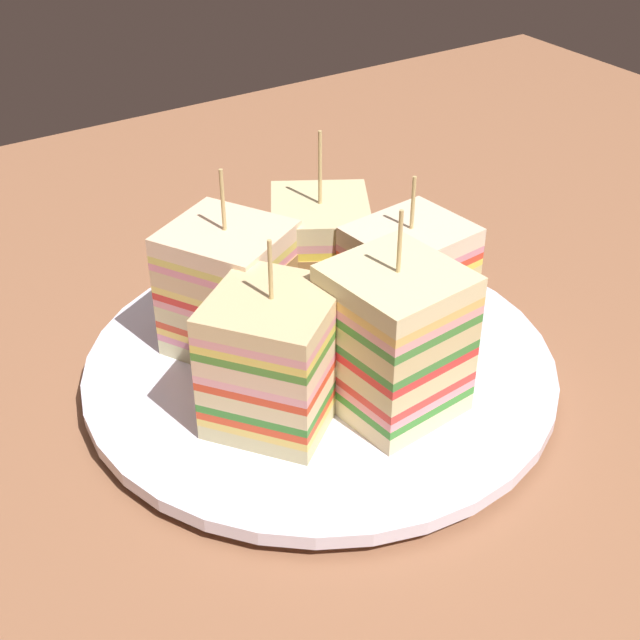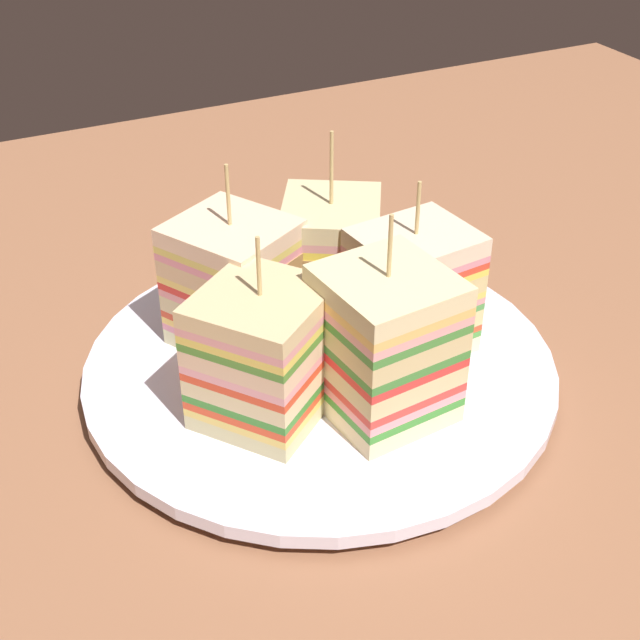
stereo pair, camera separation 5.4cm
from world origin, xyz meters
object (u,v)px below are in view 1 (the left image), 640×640
(sandwich_wedge_4, at_px, (320,258))
(chip_pile, at_px, (318,345))
(spoon, at_px, (333,256))
(sandwich_wedge_3, at_px, (407,286))
(plate, at_px, (320,367))
(sandwich_wedge_0, at_px, (229,289))
(sandwich_wedge_2, at_px, (393,340))
(sandwich_wedge_1, at_px, (274,359))

(sandwich_wedge_4, distance_m, chip_pile, 0.07)
(chip_pile, distance_m, spoon, 0.16)
(sandwich_wedge_3, xyz_separation_m, chip_pile, (-0.06, 0.00, -0.02))
(plate, height_order, sandwich_wedge_0, sandwich_wedge_0)
(plate, xyz_separation_m, spoon, (0.09, 0.12, -0.01))
(plate, relative_size, sandwich_wedge_2, 2.34)
(sandwich_wedge_0, distance_m, sandwich_wedge_3, 0.11)
(sandwich_wedge_3, distance_m, sandwich_wedge_4, 0.07)
(plate, bearing_deg, spoon, 53.12)
(plate, height_order, spoon, plate)
(sandwich_wedge_1, xyz_separation_m, spoon, (0.14, 0.15, -0.05))
(sandwich_wedge_4, relative_size, chip_pile, 1.95)
(plate, bearing_deg, sandwich_wedge_3, -10.58)
(sandwich_wedge_0, relative_size, sandwich_wedge_4, 0.95)
(plate, height_order, sandwich_wedge_3, sandwich_wedge_3)
(sandwich_wedge_3, height_order, sandwich_wedge_4, sandwich_wedge_4)
(sandwich_wedge_1, height_order, sandwich_wedge_3, same)
(sandwich_wedge_2, bearing_deg, spoon, -29.60)
(sandwich_wedge_1, distance_m, sandwich_wedge_3, 0.11)
(sandwich_wedge_1, height_order, spoon, sandwich_wedge_1)
(sandwich_wedge_4, bearing_deg, sandwich_wedge_1, -15.60)
(sandwich_wedge_2, distance_m, spoon, 0.20)
(spoon, bearing_deg, chip_pile, -17.52)
(plate, distance_m, sandwich_wedge_1, 0.08)
(sandwich_wedge_0, relative_size, sandwich_wedge_3, 1.06)
(sandwich_wedge_0, bearing_deg, chip_pile, 3.34)
(sandwich_wedge_3, distance_m, spoon, 0.15)
(sandwich_wedge_2, relative_size, chip_pile, 1.92)
(sandwich_wedge_3, bearing_deg, sandwich_wedge_0, -36.33)
(sandwich_wedge_2, relative_size, sandwich_wedge_4, 0.99)
(sandwich_wedge_2, xyz_separation_m, sandwich_wedge_4, (0.02, 0.11, -0.01))
(sandwich_wedge_0, bearing_deg, sandwich_wedge_3, 30.51)
(sandwich_wedge_4, height_order, chip_pile, sandwich_wedge_4)
(sandwich_wedge_1, bearing_deg, sandwich_wedge_3, -26.98)
(sandwich_wedge_0, distance_m, spoon, 0.16)
(spoon, bearing_deg, sandwich_wedge_3, 5.55)
(sandwich_wedge_3, bearing_deg, sandwich_wedge_4, -72.70)
(chip_pile, relative_size, spoon, 0.43)
(plate, xyz_separation_m, sandwich_wedge_1, (-0.05, -0.03, 0.05))
(sandwich_wedge_0, bearing_deg, plate, 10.73)
(sandwich_wedge_3, bearing_deg, plate, -16.54)
(chip_pile, bearing_deg, sandwich_wedge_4, 56.09)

